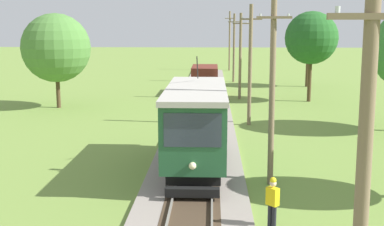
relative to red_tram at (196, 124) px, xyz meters
name	(u,v)px	position (x,y,z in m)	size (l,w,h in m)	color
red_tram	(196,124)	(0.00, 0.00, 0.00)	(2.60, 8.54, 4.79)	#235633
freight_car	(205,78)	(0.00, 24.54, -0.64)	(2.40, 5.20, 2.31)	maroon
utility_pole_foreground	(362,192)	(3.12, -13.53, 1.69)	(1.40, 0.45, 7.57)	#7A664C
utility_pole_near_tram	(272,89)	(3.12, -1.46, 1.76)	(1.40, 0.64, 7.72)	#7A664C
utility_pole_mid	(250,64)	(3.12, 10.33, 1.79)	(1.40, 0.34, 7.77)	#7A664C
utility_pole_far	(240,55)	(3.12, 21.53, 1.64)	(1.40, 0.35, 7.48)	#7A664C
utility_pole_distant	(234,47)	(3.12, 34.30, 1.74)	(1.40, 0.43, 7.68)	#7A664C
utility_pole_horizon	(230,40)	(3.12, 48.53, 2.05)	(1.40, 0.54, 8.30)	#7A664C
track_worker	(272,201)	(2.64, -6.30, -1.21)	(0.44, 0.44, 1.78)	black
tree_left_far	(309,39)	(10.70, 30.54, 2.79)	(4.19, 4.19, 7.09)	#4C3823
tree_right_far	(56,48)	(-11.45, 16.48, 2.51)	(5.33, 5.33, 7.37)	#4C3823
tree_horizon	(311,38)	(8.97, 20.46, 3.18)	(4.43, 4.43, 7.60)	#4C3823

